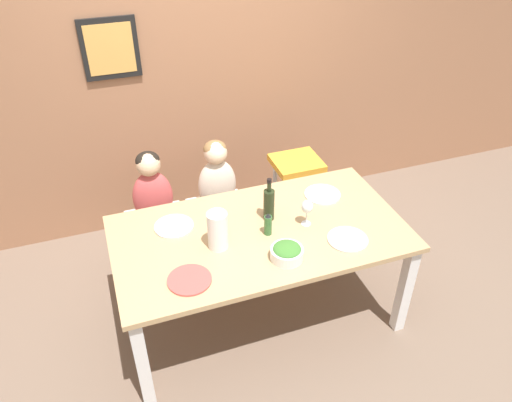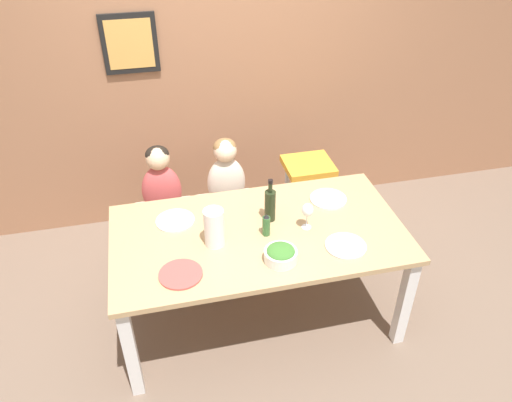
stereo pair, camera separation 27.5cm
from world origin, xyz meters
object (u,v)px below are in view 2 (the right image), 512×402
dinner_plate_back_left (175,221)px  person_child_center (226,173)px  person_child_left (161,181)px  dinner_plate_front_right (346,246)px  chair_far_center (228,213)px  wine_glass_near (307,211)px  dinner_plate_back_right (328,199)px  chair_far_left (166,221)px  paper_towel_roll (214,228)px  dinner_plate_front_left (181,274)px  wine_bottle (270,204)px  chair_right_highchair (307,182)px  salad_bowl_large (281,254)px

dinner_plate_back_left → person_child_center: bearing=49.4°
person_child_left → dinner_plate_front_right: bearing=-43.4°
chair_far_center → person_child_center: person_child_center is taller
wine_glass_near → dinner_plate_back_right: wine_glass_near is taller
chair_far_left → paper_towel_roll: size_ratio=1.89×
chair_far_left → dinner_plate_back_right: (1.07, -0.47, 0.36)m
dinner_plate_front_left → dinner_plate_back_left: (0.02, 0.49, 0.00)m
person_child_center → dinner_plate_front_right: (0.54, -0.95, -0.00)m
chair_far_center → wine_glass_near: (0.37, -0.72, 0.48)m
chair_far_left → dinner_plate_back_left: 0.60m
chair_far_left → dinner_plate_front_left: dinner_plate_front_left is taller
wine_bottle → dinner_plate_back_left: (-0.58, 0.11, -0.11)m
wine_glass_near → dinner_plate_back_left: wine_glass_near is taller
chair_right_highchair → dinner_plate_back_right: dinner_plate_back_right is taller
chair_right_highchair → dinner_plate_back_left: 1.15m
salad_bowl_large → dinner_plate_back_right: size_ratio=0.78×
person_child_left → dinner_plate_back_right: bearing=-23.8°
salad_bowl_large → dinner_plate_back_right: bearing=47.1°
dinner_plate_front_left → dinner_plate_front_right: bearing=1.0°
dinner_plate_back_left → dinner_plate_back_right: bearing=0.4°
person_child_left → dinner_plate_back_left: 0.48m
chair_right_highchair → dinner_plate_front_left: dinner_plate_front_left is taller
chair_right_highchair → dinner_plate_front_left: 1.44m
salad_bowl_large → dinner_plate_back_right: salad_bowl_large is taller
chair_far_left → dinner_plate_back_left: size_ratio=1.87×
wine_bottle → dinner_plate_front_right: wine_bottle is taller
person_child_left → dinner_plate_back_left: person_child_left is taller
chair_far_left → dinner_plate_front_left: size_ratio=1.87×
person_child_left → dinner_plate_front_left: 0.97m
person_child_center → wine_bottle: wine_bottle is taller
chair_far_left → wine_bottle: (0.64, -0.59, 0.46)m
person_child_center → dinner_plate_back_left: person_child_center is taller
chair_right_highchair → wine_glass_near: wine_glass_near is taller
paper_towel_roll → wine_glass_near: size_ratio=1.36×
salad_bowl_large → chair_far_center: bearing=98.0°
chair_far_center → dinner_plate_front_left: bearing=-113.9°
person_child_center → salad_bowl_large: person_child_center is taller
chair_right_highchair → dinner_plate_front_left: size_ratio=3.05×
wine_glass_near → dinner_plate_front_left: wine_glass_near is taller
wine_bottle → person_child_left: bearing=137.3°
chair_far_center → person_child_left: size_ratio=0.82×
chair_far_center → dinner_plate_front_left: (-0.43, -0.97, 0.36)m
chair_far_left → person_child_left: 0.36m
dinner_plate_back_right → wine_bottle: bearing=-164.7°
wine_bottle → dinner_plate_front_left: (-0.60, -0.38, -0.11)m
wine_bottle → wine_glass_near: (0.20, -0.13, 0.01)m
wine_glass_near → person_child_center: bearing=117.3°
person_child_center → salad_bowl_large: bearing=-82.0°
dinner_plate_back_left → dinner_plate_back_right: 1.02m
person_child_center → paper_towel_roll: bearing=-105.1°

